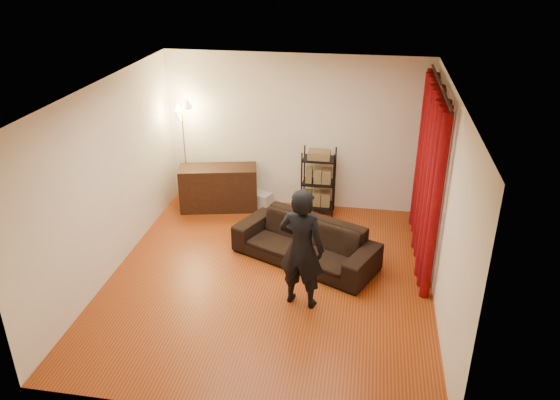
% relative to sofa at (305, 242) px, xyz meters
% --- Properties ---
extents(floor, '(5.00, 5.00, 0.00)m').
position_rel_sofa_xyz_m(floor, '(-0.43, -0.57, -0.31)').
color(floor, '#933B14').
rests_on(floor, ground).
extents(ceiling, '(5.00, 5.00, 0.00)m').
position_rel_sofa_xyz_m(ceiling, '(-0.43, -0.57, 2.39)').
color(ceiling, white).
rests_on(ceiling, ground).
extents(wall_back, '(5.00, 0.00, 5.00)m').
position_rel_sofa_xyz_m(wall_back, '(-0.43, 1.93, 1.04)').
color(wall_back, beige).
rests_on(wall_back, ground).
extents(wall_front, '(5.00, 0.00, 5.00)m').
position_rel_sofa_xyz_m(wall_front, '(-0.43, -3.07, 1.04)').
color(wall_front, beige).
rests_on(wall_front, ground).
extents(wall_left, '(0.00, 5.00, 5.00)m').
position_rel_sofa_xyz_m(wall_left, '(-2.68, -0.57, 1.04)').
color(wall_left, beige).
rests_on(wall_left, ground).
extents(wall_right, '(0.00, 5.00, 5.00)m').
position_rel_sofa_xyz_m(wall_right, '(1.82, -0.57, 1.04)').
color(wall_right, beige).
rests_on(wall_right, ground).
extents(curtain_rod, '(0.04, 2.65, 0.04)m').
position_rel_sofa_xyz_m(curtain_rod, '(1.72, 0.56, 2.27)').
color(curtain_rod, black).
rests_on(curtain_rod, wall_right).
extents(curtain, '(0.22, 2.65, 2.55)m').
position_rel_sofa_xyz_m(curtain, '(1.70, 0.56, 0.96)').
color(curtain, '#6B0806').
rests_on(curtain, ground).
extents(sofa, '(2.30, 1.66, 0.63)m').
position_rel_sofa_xyz_m(sofa, '(0.00, 0.00, 0.00)').
color(sofa, black).
rests_on(sofa, ground).
extents(person, '(0.68, 0.52, 1.65)m').
position_rel_sofa_xyz_m(person, '(0.07, -1.05, 0.51)').
color(person, black).
rests_on(person, ground).
extents(media_cabinet, '(1.42, 0.78, 0.78)m').
position_rel_sofa_xyz_m(media_cabinet, '(-1.73, 1.52, 0.08)').
color(media_cabinet, black).
rests_on(media_cabinet, ground).
extents(storage_boxes, '(0.40, 0.36, 0.27)m').
position_rel_sofa_xyz_m(storage_boxes, '(-1.00, 1.69, -0.18)').
color(storage_boxes, beige).
rests_on(storage_boxes, ground).
extents(wire_shelf, '(0.60, 0.48, 1.18)m').
position_rel_sofa_xyz_m(wire_shelf, '(0.02, 1.60, 0.28)').
color(wire_shelf, black).
rests_on(wire_shelf, ground).
extents(floor_lamp, '(0.39, 0.39, 1.88)m').
position_rel_sofa_xyz_m(floor_lamp, '(-2.34, 1.61, 0.63)').
color(floor_lamp, silver).
rests_on(floor_lamp, ground).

